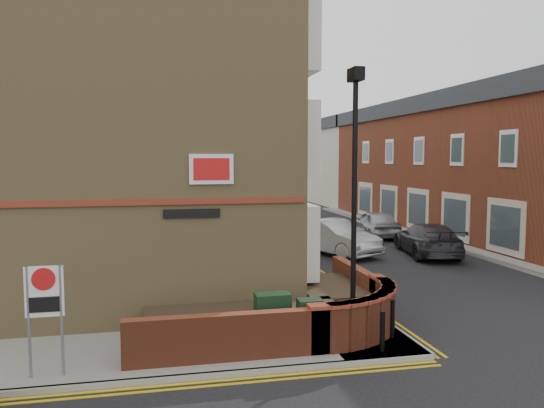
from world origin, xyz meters
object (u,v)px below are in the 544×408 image
(utility_cabinet_large, at_px, (273,319))
(zone_sign, at_px, (45,300))
(silver_car_near, at_px, (334,237))
(lamppost, at_px, (354,204))

(utility_cabinet_large, distance_m, zone_sign, 4.86)
(zone_sign, bearing_deg, silver_car_near, 50.42)
(zone_sign, bearing_deg, utility_cabinet_large, 9.69)
(zone_sign, bearing_deg, lamppost, 6.07)
(silver_car_near, bearing_deg, utility_cabinet_large, -139.87)
(zone_sign, relative_size, silver_car_near, 0.46)
(lamppost, xyz_separation_m, silver_car_near, (3.40, 11.39, -2.56))
(zone_sign, distance_m, silver_car_near, 15.72)
(silver_car_near, bearing_deg, zone_sign, -154.32)
(lamppost, height_order, zone_sign, lamppost)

